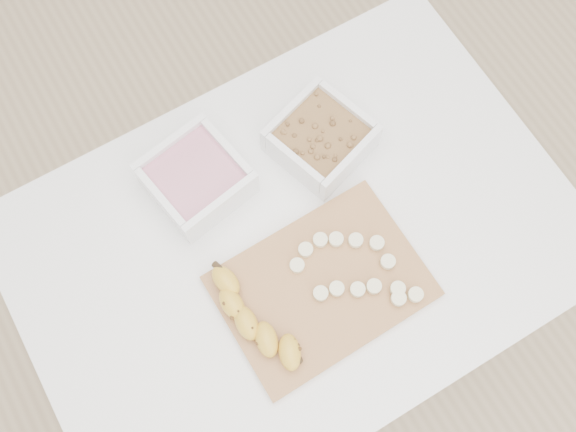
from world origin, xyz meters
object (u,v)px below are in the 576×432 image
table (296,254)px  cutting_board (322,286)px  bowl_granola (321,139)px  banana (256,321)px  bowl_yogurt (196,178)px

table → cutting_board: (-0.01, -0.10, 0.10)m
bowl_granola → banana: bearing=-139.2°
bowl_yogurt → bowl_granola: size_ratio=0.94×
table → bowl_granola: size_ratio=5.02×
bowl_granola → cutting_board: (-0.14, -0.23, -0.03)m
table → cutting_board: 0.14m
bowl_granola → table: bearing=-134.2°
bowl_yogurt → cutting_board: 0.30m
cutting_board → banana: banana is taller
bowl_granola → banana: 0.36m
bowl_granola → cutting_board: 0.27m
bowl_yogurt → cutting_board: (0.10, -0.28, -0.03)m
bowl_yogurt → bowl_granola: 0.24m
banana → bowl_yogurt: bearing=82.8°
table → banana: 0.21m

